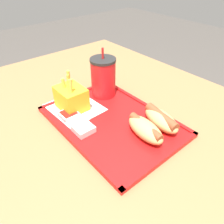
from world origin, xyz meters
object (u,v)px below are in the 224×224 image
at_px(hot_dog_near, 145,129).
at_px(sauce_cup_ketchup, 69,115).
at_px(sauce_cup_mayo, 83,129).
at_px(hot_dog_far, 161,119).
at_px(soda_cup, 103,77).
at_px(fries_carton, 71,98).

xyz_separation_m(hot_dog_near, sauce_cup_ketchup, (-0.20, -0.11, -0.01)).
bearing_deg(sauce_cup_mayo, hot_dog_near, 43.72).
bearing_deg(sauce_cup_mayo, hot_dog_far, 56.12).
xyz_separation_m(soda_cup, sauce_cup_mayo, (0.12, -0.16, -0.06)).
distance_m(hot_dog_far, sauce_cup_ketchup, 0.27).
bearing_deg(hot_dog_near, hot_dog_far, 90.00).
bearing_deg(hot_dog_near, sauce_cup_mayo, -136.28).
height_order(fries_carton, sauce_cup_ketchup, fries_carton).
relative_size(hot_dog_far, fries_carton, 1.12).
bearing_deg(sauce_cup_ketchup, hot_dog_far, 41.66).
distance_m(hot_dog_near, fries_carton, 0.25).
xyz_separation_m(hot_dog_far, sauce_cup_ketchup, (-0.20, -0.18, -0.01)).
bearing_deg(sauce_cup_ketchup, hot_dog_near, 29.60).
height_order(hot_dog_near, fries_carton, fries_carton).
bearing_deg(fries_carton, sauce_cup_ketchup, -43.12).
relative_size(hot_dog_far, sauce_cup_ketchup, 2.61).
height_order(hot_dog_far, hot_dog_near, same).
bearing_deg(hot_dog_far, fries_carton, -148.47).
height_order(hot_dog_far, sauce_cup_mayo, hot_dog_far).
bearing_deg(soda_cup, sauce_cup_mayo, -54.22).
distance_m(soda_cup, sauce_cup_mayo, 0.21).
relative_size(fries_carton, sauce_cup_ketchup, 2.33).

